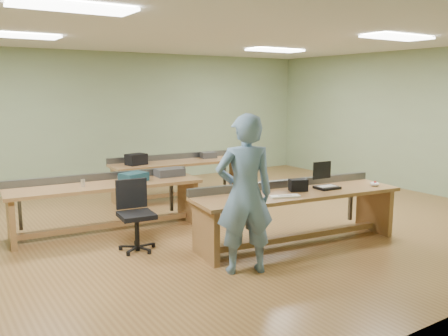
% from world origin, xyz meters
% --- Properties ---
extents(floor, '(10.00, 10.00, 0.00)m').
position_xyz_m(floor, '(0.00, 0.00, 0.00)').
color(floor, olive).
rests_on(floor, ground).
extents(ceiling, '(10.00, 10.00, 0.00)m').
position_xyz_m(ceiling, '(0.00, 0.00, 3.00)').
color(ceiling, silver).
rests_on(ceiling, wall_back).
extents(wall_back, '(10.00, 0.04, 3.00)m').
position_xyz_m(wall_back, '(0.00, 4.00, 1.50)').
color(wall_back, gray).
rests_on(wall_back, floor).
extents(wall_front, '(10.00, 0.04, 3.00)m').
position_xyz_m(wall_front, '(0.00, -4.00, 1.50)').
color(wall_front, gray).
rests_on(wall_front, floor).
extents(wall_right, '(0.04, 8.00, 3.00)m').
position_xyz_m(wall_right, '(5.00, 0.00, 1.50)').
color(wall_right, gray).
rests_on(wall_right, floor).
extents(fluor_panels, '(6.20, 3.50, 0.03)m').
position_xyz_m(fluor_panels, '(0.00, 0.00, 2.97)').
color(fluor_panels, white).
rests_on(fluor_panels, ceiling).
extents(workbench_front, '(3.12, 1.18, 0.86)m').
position_xyz_m(workbench_front, '(0.50, -1.49, 0.56)').
color(workbench_front, '#96683F').
rests_on(workbench_front, floor).
extents(workbench_mid, '(2.96, 1.02, 0.86)m').
position_xyz_m(workbench_mid, '(-1.56, 0.55, 0.56)').
color(workbench_mid, '#96683F').
rests_on(workbench_mid, floor).
extents(workbench_back, '(2.88, 0.96, 0.86)m').
position_xyz_m(workbench_back, '(0.48, 1.95, 0.56)').
color(workbench_back, '#96683F').
rests_on(workbench_back, floor).
extents(person, '(0.81, 0.67, 1.90)m').
position_xyz_m(person, '(-0.74, -1.98, 0.95)').
color(person, '#6888AA').
rests_on(person, floor).
extents(laptop_base, '(0.34, 0.29, 0.03)m').
position_xyz_m(laptop_base, '(1.00, -1.59, 0.77)').
color(laptop_base, black).
rests_on(laptop_base, workbench_front).
extents(laptop_screen, '(0.32, 0.04, 0.25)m').
position_xyz_m(laptop_screen, '(1.01, -1.46, 1.00)').
color(laptop_screen, black).
rests_on(laptop_screen, laptop_base).
extents(keyboard, '(0.42, 0.26, 0.02)m').
position_xyz_m(keyboard, '(0.13, -1.68, 0.76)').
color(keyboard, silver).
rests_on(keyboard, workbench_front).
extents(trackball_mouse, '(0.15, 0.17, 0.06)m').
position_xyz_m(trackball_mouse, '(1.73, -1.83, 0.78)').
color(trackball_mouse, white).
rests_on(trackball_mouse, workbench_front).
extents(camera_bag, '(0.29, 0.24, 0.17)m').
position_xyz_m(camera_bag, '(0.54, -1.48, 0.83)').
color(camera_bag, black).
rests_on(camera_bag, workbench_front).
extents(task_chair, '(0.57, 0.57, 0.95)m').
position_xyz_m(task_chair, '(-1.52, -0.52, 0.35)').
color(task_chair, black).
rests_on(task_chair, floor).
extents(parts_bin_teal, '(0.46, 0.40, 0.14)m').
position_xyz_m(parts_bin_teal, '(-1.13, 0.46, 0.82)').
color(parts_bin_teal, '#153744').
rests_on(parts_bin_teal, workbench_mid).
extents(parts_bin_grey, '(0.47, 0.31, 0.13)m').
position_xyz_m(parts_bin_grey, '(-0.45, 0.58, 0.81)').
color(parts_bin_grey, '#343436').
rests_on(parts_bin_grey, workbench_mid).
extents(mug, '(0.12, 0.12, 0.09)m').
position_xyz_m(mug, '(-1.31, 0.55, 0.80)').
color(mug, '#343436').
rests_on(mug, workbench_mid).
extents(drinks_can, '(0.08, 0.08, 0.11)m').
position_xyz_m(drinks_can, '(-1.92, 0.47, 0.81)').
color(drinks_can, silver).
rests_on(drinks_can, workbench_mid).
extents(storage_box_back, '(0.42, 0.34, 0.21)m').
position_xyz_m(storage_box_back, '(-0.46, 1.97, 0.85)').
color(storage_box_back, black).
rests_on(storage_box_back, workbench_back).
extents(tray_back, '(0.35, 0.28, 0.12)m').
position_xyz_m(tray_back, '(1.16, 1.99, 0.81)').
color(tray_back, '#343436').
rests_on(tray_back, workbench_back).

